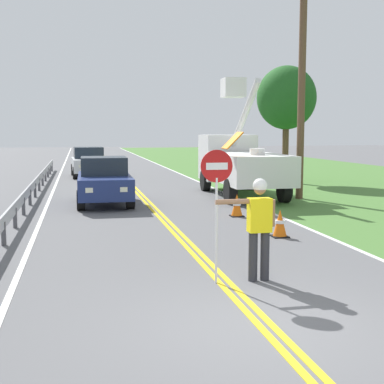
% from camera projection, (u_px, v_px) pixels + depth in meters
% --- Properties ---
extents(ground_plane, '(160.00, 160.00, 0.00)m').
position_uv_depth(ground_plane, '(267.00, 327.00, 7.21)').
color(ground_plane, '#5B5B5E').
extents(grass_verge_right, '(16.00, 110.00, 0.01)m').
position_uv_depth(grass_verge_right, '(342.00, 179.00, 29.04)').
color(grass_verge_right, '#477533').
rests_on(grass_verge_right, ground).
extents(centerline_yellow_left, '(0.11, 110.00, 0.01)m').
position_uv_depth(centerline_yellow_left, '(128.00, 183.00, 26.62)').
color(centerline_yellow_left, yellow).
rests_on(centerline_yellow_left, ground).
extents(centerline_yellow_right, '(0.11, 110.00, 0.01)m').
position_uv_depth(centerline_yellow_right, '(131.00, 183.00, 26.66)').
color(centerline_yellow_right, yellow).
rests_on(centerline_yellow_right, ground).
extents(edge_line_right, '(0.12, 110.00, 0.01)m').
position_uv_depth(edge_line_right, '(199.00, 182.00, 27.38)').
color(edge_line_right, silver).
rests_on(edge_line_right, ground).
extents(edge_line_left, '(0.12, 110.00, 0.01)m').
position_uv_depth(edge_line_left, '(56.00, 185.00, 25.90)').
color(edge_line_left, silver).
rests_on(edge_line_left, ground).
extents(flagger_worker, '(1.09, 0.25, 1.83)m').
position_uv_depth(flagger_worker, '(259.00, 223.00, 9.32)').
color(flagger_worker, '#2D2D33').
rests_on(flagger_worker, ground).
extents(stop_sign_paddle, '(0.56, 0.04, 2.33)m').
position_uv_depth(stop_sign_paddle, '(217.00, 186.00, 9.09)').
color(stop_sign_paddle, silver).
rests_on(stop_sign_paddle, ground).
extents(utility_bucket_truck, '(2.79, 6.85, 4.85)m').
position_uv_depth(utility_bucket_truck, '(239.00, 161.00, 21.81)').
color(utility_bucket_truck, white).
rests_on(utility_bucket_truck, ground).
extents(oncoming_sedan_nearest, '(1.96, 4.13, 1.70)m').
position_uv_depth(oncoming_sedan_nearest, '(104.00, 181.00, 19.11)').
color(oncoming_sedan_nearest, navy).
rests_on(oncoming_sedan_nearest, ground).
extents(oncoming_sedan_second, '(2.07, 4.18, 1.70)m').
position_uv_depth(oncoming_sedan_second, '(89.00, 162.00, 30.47)').
color(oncoming_sedan_second, silver).
rests_on(oncoming_sedan_second, ground).
extents(utility_pole_near, '(1.80, 0.28, 8.28)m').
position_uv_depth(utility_pole_near, '(302.00, 86.00, 20.25)').
color(utility_pole_near, brown).
rests_on(utility_pole_near, ground).
extents(traffic_cone_lead, '(0.40, 0.40, 0.70)m').
position_uv_depth(traffic_cone_lead, '(280.00, 224.00, 13.26)').
color(traffic_cone_lead, orange).
rests_on(traffic_cone_lead, ground).
extents(traffic_cone_mid, '(0.40, 0.40, 0.70)m').
position_uv_depth(traffic_cone_mid, '(237.00, 206.00, 16.44)').
color(traffic_cone_mid, orange).
rests_on(traffic_cone_mid, ground).
extents(guardrail_left_shoulder, '(0.10, 32.00, 0.71)m').
position_uv_depth(guardrail_left_shoulder, '(32.00, 187.00, 20.04)').
color(guardrail_left_shoulder, '#9EA0A3').
rests_on(guardrail_left_shoulder, ground).
extents(roadside_tree_verge, '(3.00, 3.00, 5.90)m').
position_uv_depth(roadside_tree_verge, '(286.00, 98.00, 26.82)').
color(roadside_tree_verge, brown).
rests_on(roadside_tree_verge, ground).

